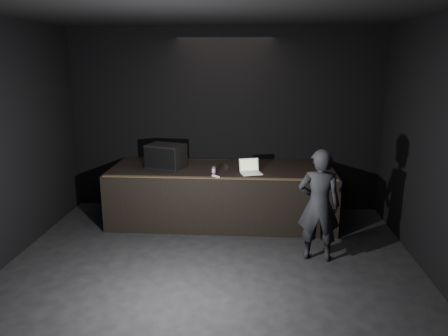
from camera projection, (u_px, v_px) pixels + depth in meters
ground at (206, 298)px, 5.50m from camera, size 7.00×7.00×0.00m
room_walls at (204, 140)px, 5.00m from camera, size 6.10×7.10×3.52m
stage_riser at (222, 194)px, 8.01m from camera, size 4.00×1.50×1.00m
riser_lip at (219, 178)px, 7.20m from camera, size 3.92×0.10×0.01m
stage_monitor at (166, 156)px, 7.85m from camera, size 0.75×0.64×0.43m
cable at (207, 160)px, 8.46m from camera, size 0.83×0.07×0.02m
laptop at (250, 169)px, 7.53m from camera, size 0.42×0.39×0.24m
beer_can at (214, 171)px, 7.37m from camera, size 0.07×0.07×0.16m
plastic_cup at (226, 167)px, 7.73m from camera, size 0.08×0.08×0.10m
wii_remote at (216, 176)px, 7.26m from camera, size 0.14×0.15×0.03m
person at (319, 205)px, 6.37m from camera, size 0.66×0.48×1.69m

